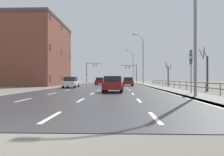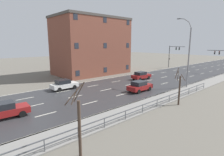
% 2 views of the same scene
% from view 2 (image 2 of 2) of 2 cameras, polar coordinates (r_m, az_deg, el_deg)
% --- Properties ---
extents(ground_plane, '(160.00, 160.00, 0.12)m').
position_cam_2_polar(ground_plane, '(42.18, 18.36, 0.65)').
color(ground_plane, '#666056').
extents(road_asphalt_strip, '(14.00, 120.00, 0.03)m').
position_cam_2_polar(road_asphalt_strip, '(52.80, 24.96, 2.23)').
color(road_asphalt_strip, '#303033').
rests_on(road_asphalt_strip, ground).
extents(guardrail, '(0.07, 37.83, 1.00)m').
position_cam_2_polar(guardrail, '(16.04, 1.12, -12.38)').
color(guardrail, '#515459').
rests_on(guardrail, ground).
extents(street_lamp_midground, '(2.47, 0.24, 11.06)m').
position_cam_2_polar(street_lamp_midground, '(30.80, 23.15, 7.01)').
color(street_lamp_midground, slate).
rests_on(street_lamp_midground, ground).
extents(traffic_signal_right, '(5.12, 0.36, 5.71)m').
position_cam_2_polar(traffic_signal_right, '(49.62, 32.06, 5.68)').
color(traffic_signal_right, '#38383A').
rests_on(traffic_signal_right, ground).
extents(traffic_signal_left, '(4.78, 0.36, 6.46)m').
position_cam_2_polar(traffic_signal_left, '(55.37, 18.83, 7.60)').
color(traffic_signal_left, '#38383A').
rests_on(traffic_signal_left, ground).
extents(car_mid_centre, '(2.00, 4.18, 1.57)m').
position_cam_2_polar(car_mid_centre, '(20.13, -31.03, -8.77)').
color(car_mid_centre, maroon).
rests_on(car_mid_centre, ground).
extents(car_near_right, '(1.86, 4.11, 1.57)m').
position_cam_2_polar(car_near_right, '(27.05, 8.86, -2.56)').
color(car_near_right, maroon).
rests_on(car_near_right, ground).
extents(car_near_left, '(1.99, 4.18, 1.57)m').
position_cam_2_polar(car_near_left, '(36.09, 9.29, 0.81)').
color(car_near_left, maroon).
rests_on(car_near_left, ground).
extents(car_far_left, '(1.87, 4.12, 1.57)m').
position_cam_2_polar(car_far_left, '(28.78, -15.07, -2.00)').
color(car_far_left, silver).
rests_on(car_far_left, ground).
extents(brick_building, '(10.48, 16.69, 13.02)m').
position_cam_2_polar(brick_building, '(42.93, -6.63, 10.14)').
color(brick_building, brown).
rests_on(brick_building, ground).
extents(bare_tree_near, '(0.77, 1.29, 4.78)m').
position_cam_2_polar(bare_tree_near, '(11.53, -10.47, -14.62)').
color(bare_tree_near, '#423328').
rests_on(bare_tree_near, ground).
extents(bare_tree_mid, '(1.00, 0.90, 4.30)m').
position_cam_2_polar(bare_tree_mid, '(22.03, 20.72, -3.26)').
color(bare_tree_mid, '#423328').
rests_on(bare_tree_mid, ground).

